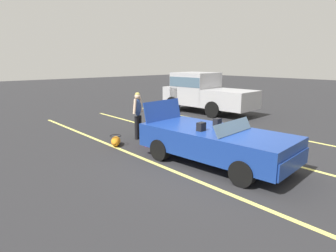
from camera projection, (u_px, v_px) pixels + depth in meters
ground_plane at (215, 163)px, 7.89m from camera, size 80.00×80.00×0.00m
lot_line_near at (182, 175)px, 7.10m from camera, size 18.00×0.12×0.01m
lot_line_mid at (246, 152)px, 8.85m from camera, size 18.00×0.12×0.01m
lot_line_far at (289, 137)px, 10.59m from camera, size 18.00×0.12×0.01m
convertible_car at (222, 144)px, 7.63m from camera, size 4.28×2.13×1.54m
suitcase_large_black at (154, 130)px, 10.04m from camera, size 0.54×0.54×1.05m
suitcase_medium_bright at (152, 126)px, 10.97m from camera, size 0.41×0.47×1.01m
suitcase_small_carryon at (151, 139)px, 9.43m from camera, size 0.39×0.37×0.50m
duffel_bag at (116, 141)px, 9.52m from camera, size 0.69×0.62×0.34m
traveler_person at (138, 113)px, 10.22m from camera, size 0.33×0.58×1.65m
parked_pickup_truck_near at (202, 92)px, 15.57m from camera, size 5.12×2.32×2.10m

